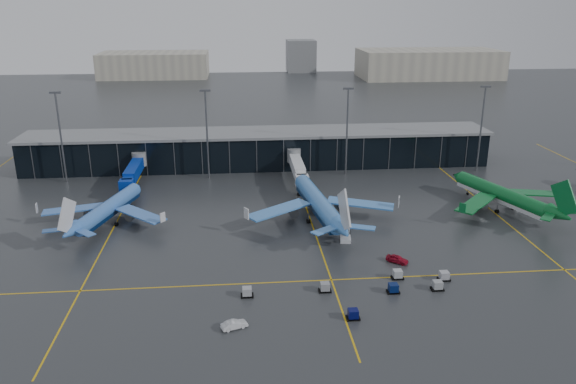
{
  "coord_description": "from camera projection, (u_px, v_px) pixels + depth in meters",
  "views": [
    {
      "loc": [
        -6.36,
        -106.17,
        48.78
      ],
      "look_at": [
        5.0,
        18.0,
        6.0
      ],
      "focal_mm": 35.0,
      "sensor_mm": 36.0,
      "label": 1
    }
  ],
  "objects": [
    {
      "name": "airliner_aer_lingus",
      "position": [
        502.0,
        186.0,
        136.26
      ],
      "size": [
        45.15,
        48.1,
        12.0
      ],
      "primitive_type": null,
      "rotation": [
        0.0,
        0.0,
        0.33
      ],
      "color": "#0B6027",
      "rests_on": "ground"
    },
    {
      "name": "airliner_arkefly",
      "position": [
        108.0,
        200.0,
        128.14
      ],
      "size": [
        40.59,
        43.59,
        11.11
      ],
      "primitive_type": null,
      "rotation": [
        0.0,
        0.0,
        -0.28
      ],
      "color": "#3B6FC3",
      "rests_on": "ground"
    },
    {
      "name": "distant_hangars",
      "position": [
        321.0,
        63.0,
        372.23
      ],
      "size": [
        260.0,
        71.0,
        22.0
      ],
      "color": "#B2AD99",
      "rests_on": "ground"
    },
    {
      "name": "terminal_pier",
      "position": [
        259.0,
        148.0,
        173.02
      ],
      "size": [
        142.0,
        17.0,
        10.7
      ],
      "color": "black",
      "rests_on": "ground"
    },
    {
      "name": "flood_masts",
      "position": [
        278.0,
        130.0,
        159.43
      ],
      "size": [
        203.0,
        0.5,
        25.5
      ],
      "color": "#595B60",
      "rests_on": "ground"
    },
    {
      "name": "service_van_white",
      "position": [
        234.0,
        324.0,
        87.71
      ],
      "size": [
        4.42,
        2.84,
        1.38
      ],
      "primitive_type": "imported",
      "rotation": [
        0.0,
        0.0,
        1.93
      ],
      "color": "silver",
      "rests_on": "ground"
    },
    {
      "name": "airliner_klm_near",
      "position": [
        319.0,
        193.0,
        129.84
      ],
      "size": [
        42.06,
        46.52,
        12.97
      ],
      "primitive_type": null,
      "rotation": [
        0.0,
        0.0,
        0.13
      ],
      "color": "#3D7CCB",
      "rests_on": "ground"
    },
    {
      "name": "mobile_airstair",
      "position": [
        346.0,
        237.0,
        119.62
      ],
      "size": [
        2.66,
        3.5,
        3.45
      ],
      "rotation": [
        0.0,
        0.0,
        -0.15
      ],
      "color": "white",
      "rests_on": "ground"
    },
    {
      "name": "jet_bridges",
      "position": [
        133.0,
        172.0,
        152.38
      ],
      "size": [
        94.0,
        27.5,
        7.2
      ],
      "color": "#595B60",
      "rests_on": "ground"
    },
    {
      "name": "baggage_carts",
      "position": [
        372.0,
        288.0,
        98.6
      ],
      "size": [
        38.34,
        14.45,
        1.7
      ],
      "color": "black",
      "rests_on": "ground"
    },
    {
      "name": "service_van_red",
      "position": [
        397.0,
        259.0,
        109.76
      ],
      "size": [
        4.53,
        4.15,
        1.5
      ],
      "primitive_type": "imported",
      "rotation": [
        0.0,
        0.0,
        0.89
      ],
      "color": "maroon",
      "rests_on": "ground"
    },
    {
      "name": "taxi_lines",
      "position": [
        313.0,
        227.0,
        127.24
      ],
      "size": [
        220.0,
        120.0,
        0.02
      ],
      "color": "gold",
      "rests_on": "ground"
    },
    {
      "name": "ground",
      "position": [
        272.0,
        248.0,
        116.38
      ],
      "size": [
        600.0,
        600.0,
        0.0
      ],
      "primitive_type": "plane",
      "color": "#282B2D",
      "rests_on": "ground"
    }
  ]
}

